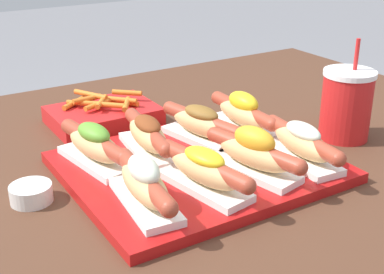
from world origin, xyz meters
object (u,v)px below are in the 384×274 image
Objects in this scene: hot_dog_1 at (204,170)px; hot_dog_3 at (302,143)px; serving_tray at (198,167)px; hot_dog_4 at (95,145)px; hot_dog_2 at (254,153)px; drink_cup at (346,105)px; hot_dog_7 at (243,113)px; sauce_bowl at (31,192)px; hot_dog_5 at (148,135)px; fries_basket at (103,114)px; hot_dog_0 at (144,184)px; hot_dog_6 at (201,124)px.

hot_dog_1 is 0.20m from hot_dog_3.
serving_tray is 2.13× the size of hot_dog_4.
hot_dog_2 is 0.98× the size of hot_dog_3.
hot_dog_4 is at bearing 166.76° from drink_cup.
drink_cup is (0.17, -0.10, 0.02)m from hot_dog_7.
hot_dog_1 is 0.27m from sauce_bowl.
hot_dog_5 reaches higher than fries_basket.
hot_dog_4 is 0.14m from sauce_bowl.
hot_dog_0 is (-0.14, -0.08, 0.04)m from serving_tray.
hot_dog_0 reaches higher than hot_dog_4.
hot_dog_2 is 0.40m from fries_basket.
hot_dog_1 is at bearing -30.19° from sauce_bowl.
hot_dog_1 is 1.00× the size of hot_dog_5.
serving_tray is 2.11× the size of hot_dog_7.
fries_basket is (-0.00, 0.39, -0.03)m from hot_dog_1.
hot_dog_7 is at bearing 58.66° from hot_dog_2.
hot_dog_0 is 1.00× the size of hot_dog_5.
hot_dog_3 is at bearing -62.51° from fries_basket.
hot_dog_4 is 3.11× the size of sauce_bowl.
sauce_bowl is (-0.12, -0.04, -0.04)m from hot_dog_4.
hot_dog_1 is 1.00× the size of hot_dog_6.
hot_dog_1 is 0.39m from fries_basket.
hot_dog_2 is 0.93× the size of fries_basket.
fries_basket is (-0.10, 0.22, -0.03)m from hot_dog_6.
hot_dog_5 is 3.12× the size of sauce_bowl.
hot_dog_2 reaches higher than fries_basket.
hot_dog_5 is at bearing -4.38° from hot_dog_4.
hot_dog_1 is 0.26m from hot_dog_7.
hot_dog_7 is 0.43m from sauce_bowl.
hot_dog_5 is (-0.01, 0.17, -0.00)m from hot_dog_1.
hot_dog_7 is at bearing 149.30° from drink_cup.
hot_dog_1 is (0.10, -0.01, -0.00)m from hot_dog_0.
hot_dog_4 is 0.99× the size of hot_dog_7.
hot_dog_2 is at bearing -121.34° from hot_dog_7.
hot_dog_0 is 0.19m from sauce_bowl.
fries_basket is at bearing 117.49° from hot_dog_3.
fries_basket is (0.23, 0.25, 0.00)m from sauce_bowl.
hot_dog_0 reaches higher than hot_dog_6.
hot_dog_2 is at bearing -89.94° from hot_dog_6.
hot_dog_0 is at bearing -150.74° from serving_tray.
hot_dog_2 is (0.10, 0.01, 0.00)m from hot_dog_1.
drink_cup reaches higher than hot_dog_1.
hot_dog_4 is 0.49m from drink_cup.
serving_tray is at bearing 29.26° from hot_dog_0.
sauce_bowl is at bearing 135.46° from hot_dog_0.
hot_dog_1 is 0.99× the size of hot_dog_3.
hot_dog_4 reaches higher than serving_tray.
sauce_bowl is at bearing -171.63° from hot_dog_5.
hot_dog_3 is at bearing -17.73° from sauce_bowl.
hot_dog_4 is at bearing 149.38° from serving_tray.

